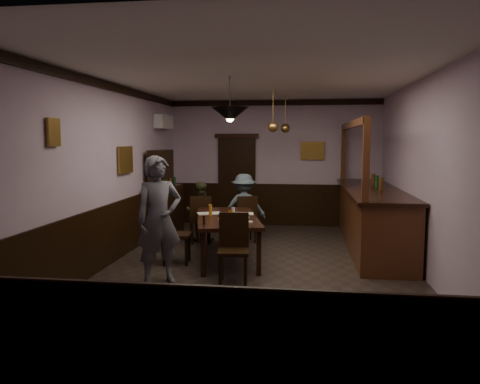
% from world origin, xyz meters
% --- Properties ---
extents(room, '(5.01, 8.01, 3.01)m').
position_xyz_m(room, '(0.00, 0.00, 1.50)').
color(room, '#2D2621').
rests_on(room, ground).
extents(dining_table, '(1.47, 2.37, 0.75)m').
position_xyz_m(dining_table, '(-0.59, 0.61, 0.69)').
color(dining_table, black).
rests_on(dining_table, ground).
extents(chair_far_left, '(0.52, 0.52, 0.96)m').
position_xyz_m(chair_far_left, '(-1.32, 1.74, 0.53)').
color(chair_far_left, black).
rests_on(chair_far_left, ground).
extents(chair_far_right, '(0.54, 0.54, 0.95)m').
position_xyz_m(chair_far_right, '(-0.43, 1.95, 0.52)').
color(chair_far_right, black).
rests_on(chair_far_right, ground).
extents(chair_near, '(0.48, 0.48, 1.00)m').
position_xyz_m(chair_near, '(-0.29, -0.68, 0.55)').
color(chair_near, black).
rests_on(chair_near, ground).
extents(chair_side, '(0.50, 0.50, 1.03)m').
position_xyz_m(chair_side, '(-1.46, 0.21, 0.57)').
color(chair_side, black).
rests_on(chair_side, ground).
extents(person_standing, '(0.80, 0.75, 1.83)m').
position_xyz_m(person_standing, '(-1.34, -0.85, 0.92)').
color(person_standing, '#5A5A66').
rests_on(person_standing, ground).
extents(person_seated_left, '(0.66, 0.55, 1.21)m').
position_xyz_m(person_seated_left, '(-1.38, 2.01, 0.60)').
color(person_seated_left, '#46472B').
rests_on(person_seated_left, ground).
extents(person_seated_right, '(0.94, 0.63, 1.36)m').
position_xyz_m(person_seated_right, '(-0.51, 2.22, 0.68)').
color(person_seated_right, slate).
rests_on(person_seated_right, ground).
extents(newspaper_left, '(0.50, 0.43, 0.01)m').
position_xyz_m(newspaper_left, '(-0.95, 0.86, 0.75)').
color(newspaper_left, silver).
rests_on(newspaper_left, dining_table).
extents(newspaper_right, '(0.45, 0.35, 0.01)m').
position_xyz_m(newspaper_right, '(-0.38, 0.90, 0.75)').
color(newspaper_right, silver).
rests_on(newspaper_right, dining_table).
extents(napkin, '(0.18, 0.18, 0.00)m').
position_xyz_m(napkin, '(-0.56, 0.39, 0.75)').
color(napkin, '#FFFD5D').
rests_on(napkin, dining_table).
extents(saucer, '(0.15, 0.15, 0.01)m').
position_xyz_m(saucer, '(-0.16, 0.10, 0.76)').
color(saucer, white).
rests_on(saucer, dining_table).
extents(coffee_cup, '(0.10, 0.10, 0.07)m').
position_xyz_m(coffee_cup, '(-0.19, 0.10, 0.80)').
color(coffee_cup, white).
rests_on(coffee_cup, saucer).
extents(pastry_plate, '(0.22, 0.22, 0.01)m').
position_xyz_m(pastry_plate, '(-0.54, 0.09, 0.76)').
color(pastry_plate, white).
rests_on(pastry_plate, dining_table).
extents(pastry_ring_a, '(0.13, 0.13, 0.04)m').
position_xyz_m(pastry_ring_a, '(-0.59, 0.08, 0.79)').
color(pastry_ring_a, '#C68C47').
rests_on(pastry_ring_a, pastry_plate).
extents(pastry_ring_b, '(0.13, 0.13, 0.04)m').
position_xyz_m(pastry_ring_b, '(-0.47, 0.09, 0.79)').
color(pastry_ring_b, '#C68C47').
rests_on(pastry_ring_b, pastry_plate).
extents(soda_can, '(0.07, 0.07, 0.12)m').
position_xyz_m(soda_can, '(-0.52, 0.53, 0.81)').
color(soda_can, orange).
rests_on(soda_can, dining_table).
extents(beer_glass, '(0.06, 0.06, 0.20)m').
position_xyz_m(beer_glass, '(-0.88, 0.59, 0.85)').
color(beer_glass, '#BF721E').
rests_on(beer_glass, dining_table).
extents(water_glass, '(0.06, 0.06, 0.15)m').
position_xyz_m(water_glass, '(-0.49, 0.64, 0.82)').
color(water_glass, silver).
rests_on(water_glass, dining_table).
extents(pepper_mill, '(0.04, 0.04, 0.14)m').
position_xyz_m(pepper_mill, '(-0.82, -0.22, 0.82)').
color(pepper_mill, black).
rests_on(pepper_mill, dining_table).
extents(sideboard, '(0.50, 1.40, 1.84)m').
position_xyz_m(sideboard, '(-2.21, 2.20, 0.74)').
color(sideboard, black).
rests_on(sideboard, ground).
extents(bar_counter, '(1.00, 4.28, 2.40)m').
position_xyz_m(bar_counter, '(1.99, 1.82, 0.61)').
color(bar_counter, '#502B15').
rests_on(bar_counter, ground).
extents(door_back, '(0.90, 0.06, 2.10)m').
position_xyz_m(door_back, '(-0.90, 3.95, 1.05)').
color(door_back, black).
rests_on(door_back, ground).
extents(ac_unit, '(0.20, 0.85, 0.30)m').
position_xyz_m(ac_unit, '(-2.38, 2.90, 2.45)').
color(ac_unit, white).
rests_on(ac_unit, ground).
extents(picture_left_small, '(0.04, 0.28, 0.36)m').
position_xyz_m(picture_left_small, '(-2.46, -1.60, 2.15)').
color(picture_left_small, olive).
rests_on(picture_left_small, ground).
extents(picture_left_large, '(0.04, 0.62, 0.48)m').
position_xyz_m(picture_left_large, '(-2.46, 0.80, 1.70)').
color(picture_left_large, olive).
rests_on(picture_left_large, ground).
extents(picture_back, '(0.55, 0.04, 0.42)m').
position_xyz_m(picture_back, '(0.90, 3.96, 1.80)').
color(picture_back, olive).
rests_on(picture_back, ground).
extents(pendant_iron, '(0.56, 0.56, 0.68)m').
position_xyz_m(pendant_iron, '(-0.41, -0.17, 2.43)').
color(pendant_iron, black).
rests_on(pendant_iron, ground).
extents(pendant_brass_mid, '(0.20, 0.20, 0.81)m').
position_xyz_m(pendant_brass_mid, '(0.10, 1.87, 2.30)').
color(pendant_brass_mid, '#BF8C3F').
rests_on(pendant_brass_mid, ground).
extents(pendant_brass_far, '(0.20, 0.20, 0.81)m').
position_xyz_m(pendant_brass_far, '(0.30, 2.81, 2.30)').
color(pendant_brass_far, '#BF8C3F').
rests_on(pendant_brass_far, ground).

